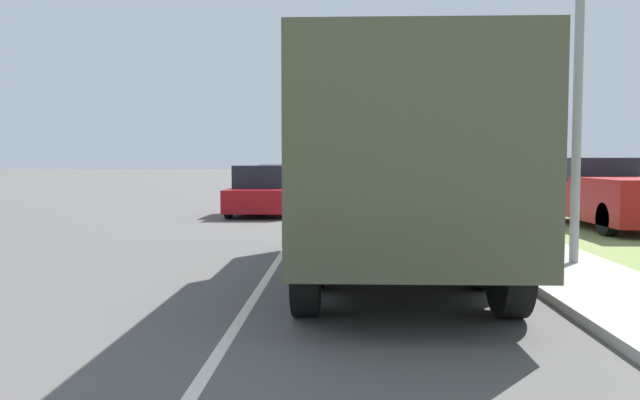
{
  "coord_description": "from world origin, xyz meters",
  "views": [
    {
      "loc": [
        1.1,
        2.25,
        1.72
      ],
      "look_at": [
        0.73,
        12.77,
        1.06
      ],
      "focal_mm": 35.0,
      "sensor_mm": 36.0,
      "label": 1
    }
  ],
  "objects": [
    {
      "name": "car_second_ahead",
      "position": [
        -1.8,
        30.6,
        0.69
      ],
      "size": [
        1.77,
        4.58,
        1.54
      ],
      "color": "black",
      "rests_on": "ground"
    },
    {
      "name": "grass_strip_right",
      "position": [
        8.9,
        40.0,
        0.01
      ],
      "size": [
        7.0,
        120.0,
        0.02
      ],
      "color": "olive",
      "rests_on": "ground"
    },
    {
      "name": "lamp_post",
      "position": [
        4.52,
        12.11,
        3.86
      ],
      "size": [
        1.69,
        0.24,
        6.19
      ],
      "color": "gray",
      "rests_on": "sidewalk_right"
    },
    {
      "name": "pickup_truck",
      "position": [
        7.94,
        18.46,
        0.87
      ],
      "size": [
        1.91,
        5.26,
        1.78
      ],
      "color": "maroon",
      "rests_on": "grass_strip_right"
    },
    {
      "name": "lane_centre_stripe",
      "position": [
        0.0,
        40.0,
        0.0
      ],
      "size": [
        0.12,
        120.0,
        0.0
      ],
      "color": "silver",
      "rests_on": "ground"
    },
    {
      "name": "car_third_ahead",
      "position": [
        -1.88,
        46.82,
        0.65
      ],
      "size": [
        1.92,
        4.15,
        1.42
      ],
      "color": "black",
      "rests_on": "ground"
    },
    {
      "name": "car_fourth_ahead",
      "position": [
        -1.69,
        54.14,
        0.66
      ],
      "size": [
        1.92,
        4.21,
        1.45
      ],
      "color": "silver",
      "rests_on": "ground"
    },
    {
      "name": "car_farthest_ahead",
      "position": [
        1.94,
        66.15,
        0.72
      ],
      "size": [
        1.89,
        4.59,
        1.6
      ],
      "color": "tan",
      "rests_on": "ground"
    },
    {
      "name": "car_nearest_ahead",
      "position": [
        -1.46,
        22.09,
        0.7
      ],
      "size": [
        1.87,
        4.15,
        1.57
      ],
      "color": "maroon",
      "rests_on": "ground"
    },
    {
      "name": "military_truck",
      "position": [
        1.82,
        11.2,
        1.67
      ],
      "size": [
        2.53,
        7.05,
        2.99
      ],
      "color": "#474C38",
      "rests_on": "ground"
    },
    {
      "name": "sidewalk_right",
      "position": [
        4.5,
        40.0,
        0.06
      ],
      "size": [
        1.8,
        120.0,
        0.12
      ],
      "color": "#ADAAA3",
      "rests_on": "ground"
    },
    {
      "name": "ground_plane",
      "position": [
        0.0,
        40.0,
        0.0
      ],
      "size": [
        180.0,
        180.0,
        0.0
      ],
      "primitive_type": "plane",
      "color": "#565451"
    }
  ]
}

